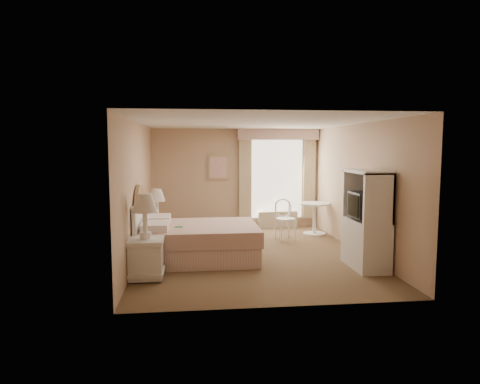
{
  "coord_description": "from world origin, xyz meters",
  "views": [
    {
      "loc": [
        -1.13,
        -7.97,
        2.05
      ],
      "look_at": [
        -0.18,
        0.3,
        1.17
      ],
      "focal_mm": 32.0,
      "sensor_mm": 36.0,
      "label": 1
    }
  ],
  "objects": [
    {
      "name": "round_table",
      "position": [
        1.75,
        1.71,
        0.5
      ],
      "size": [
        0.7,
        0.7,
        0.74
      ],
      "color": "white",
      "rests_on": "room"
    },
    {
      "name": "framed_art",
      "position": [
        -0.45,
        2.71,
        1.55
      ],
      "size": [
        0.52,
        0.04,
        0.62
      ],
      "color": "tan",
      "rests_on": "room"
    },
    {
      "name": "nightstand_near",
      "position": [
        -1.84,
        -1.35,
        0.5
      ],
      "size": [
        0.54,
        0.54,
        1.32
      ],
      "color": "silver",
      "rests_on": "room"
    },
    {
      "name": "armoire",
      "position": [
        1.81,
        -1.13,
        0.69
      ],
      "size": [
        0.5,
        1.0,
        1.67
      ],
      "color": "silver",
      "rests_on": "room"
    },
    {
      "name": "cafe_chair",
      "position": [
        0.95,
        1.33,
        0.52
      ],
      "size": [
        0.51,
        0.51,
        0.89
      ],
      "rotation": [
        0.0,
        0.0,
        0.21
      ],
      "color": "white",
      "rests_on": "room"
    },
    {
      "name": "nightstand_far",
      "position": [
        -1.84,
        0.97,
        0.44
      ],
      "size": [
        0.48,
        0.48,
        1.16
      ],
      "color": "silver",
      "rests_on": "room"
    },
    {
      "name": "bed",
      "position": [
        -1.12,
        -0.25,
        0.36
      ],
      "size": [
        2.15,
        1.68,
        1.48
      ],
      "color": "tan",
      "rests_on": "room"
    },
    {
      "name": "window",
      "position": [
        1.05,
        2.65,
        1.34
      ],
      "size": [
        2.05,
        0.22,
        2.51
      ],
      "color": "white",
      "rests_on": "room"
    },
    {
      "name": "room",
      "position": [
        0.0,
        0.0,
        1.25
      ],
      "size": [
        4.21,
        5.51,
        2.51
      ],
      "color": "brown",
      "rests_on": "ground"
    }
  ]
}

